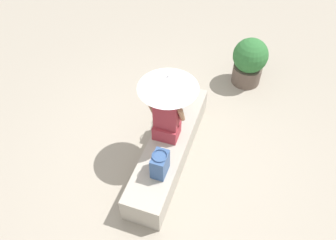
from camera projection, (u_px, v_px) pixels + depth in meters
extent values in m
plane|color=#9E9384|center=(169.00, 156.00, 4.96)|extent=(14.00, 14.00, 0.00)
cube|color=#A8A093|center=(169.00, 148.00, 4.81)|extent=(2.26, 0.52, 0.41)
cube|color=#992D38|center=(167.00, 130.00, 4.62)|extent=(0.29, 0.34, 0.22)
cube|color=#992D38|center=(167.00, 112.00, 4.36)|extent=(0.20, 0.32, 0.48)
sphere|color=#9E7051|center=(167.00, 93.00, 4.11)|extent=(0.20, 0.20, 0.20)
cylinder|color=#9E7051|center=(152.00, 108.00, 4.39)|extent=(0.20, 0.07, 0.32)
cylinder|color=#9E7051|center=(181.00, 115.00, 4.30)|extent=(0.20, 0.07, 0.32)
cylinder|color=#B7B7BC|center=(168.00, 107.00, 4.36)|extent=(0.02, 0.02, 1.02)
cone|color=silver|center=(168.00, 82.00, 4.05)|extent=(0.77, 0.77, 0.17)
sphere|color=#B7B7BC|center=(168.00, 76.00, 3.97)|extent=(0.03, 0.03, 0.03)
cube|color=#335184|center=(174.00, 105.00, 4.86)|extent=(0.25, 0.14, 0.35)
torus|color=#335184|center=(174.00, 96.00, 4.72)|extent=(0.19, 0.19, 0.01)
cube|color=#335184|center=(160.00, 164.00, 4.17)|extent=(0.26, 0.18, 0.33)
torus|color=#335184|center=(160.00, 155.00, 4.03)|extent=(0.20, 0.20, 0.01)
cube|color=brown|center=(181.00, 94.00, 5.10)|extent=(0.26, 0.14, 0.24)
torus|color=brown|center=(182.00, 87.00, 5.00)|extent=(0.19, 0.19, 0.01)
cylinder|color=brown|center=(246.00, 74.00, 5.98)|extent=(0.50, 0.50, 0.33)
sphere|color=#2D6B33|center=(251.00, 56.00, 5.68)|extent=(0.60, 0.60, 0.60)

